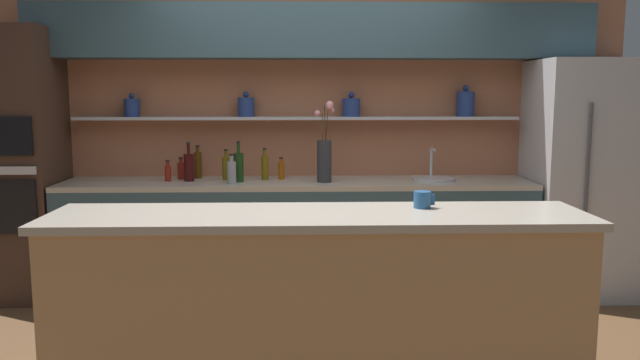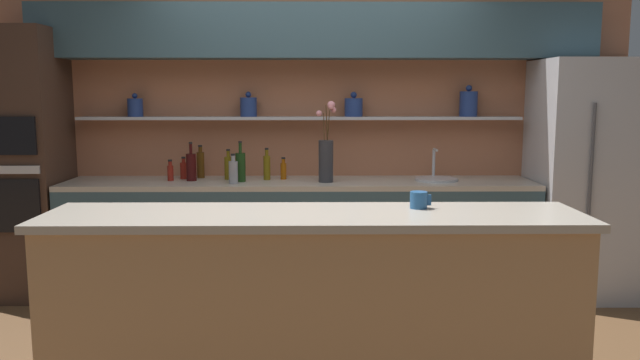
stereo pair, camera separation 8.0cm
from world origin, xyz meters
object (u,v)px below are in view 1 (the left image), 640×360
at_px(bottle_spirit_5, 232,172).
at_px(bottle_sauce_6, 168,172).
at_px(refrigerator, 585,178).
at_px(sink_fixture, 434,178).
at_px(bottle_oil_8, 226,168).
at_px(bottle_wine_4, 239,167).
at_px(flower_vase, 325,156).
at_px(oven_tower, 18,165).
at_px(coffee_mug, 422,200).
at_px(bottle_wine_7, 189,167).
at_px(bottle_sauce_2, 181,170).
at_px(bottle_sauce_1, 281,170).
at_px(bottle_oil_3, 265,167).
at_px(bottle_spirit_0, 198,164).

xyz_separation_m(bottle_spirit_5, bottle_sauce_6, (-0.52, 0.17, -0.02)).
height_order(refrigerator, sink_fixture, refrigerator).
height_order(bottle_sauce_6, bottle_oil_8, bottle_oil_8).
bearing_deg(bottle_wine_4, refrigerator, 0.03).
distance_m(flower_vase, bottle_spirit_5, 0.73).
bearing_deg(oven_tower, coffee_mug, -31.50).
relative_size(bottle_wine_4, bottle_wine_7, 1.03).
relative_size(bottle_sauce_2, bottle_sauce_6, 1.06).
bearing_deg(oven_tower, bottle_sauce_2, 5.99).
height_order(bottle_sauce_1, bottle_oil_8, bottle_oil_8).
bearing_deg(bottle_sauce_6, coffee_mug, -46.19).
relative_size(refrigerator, bottle_sauce_2, 10.41).
bearing_deg(flower_vase, bottle_sauce_1, 153.84).
height_order(bottle_spirit_5, bottle_oil_8, bottle_oil_8).
height_order(bottle_oil_3, bottle_sauce_6, bottle_oil_3).
xyz_separation_m(bottle_sauce_1, bottle_wine_4, (-0.33, -0.13, 0.04)).
bearing_deg(bottle_wine_7, bottle_oil_8, 14.32).
bearing_deg(bottle_spirit_0, sink_fixture, -5.23).
height_order(oven_tower, bottle_sauce_1, oven_tower).
bearing_deg(bottle_oil_3, coffee_mug, -62.96).
xyz_separation_m(bottle_oil_3, bottle_wine_4, (-0.20, -0.10, 0.01)).
distance_m(bottle_spirit_0, bottle_oil_8, 0.26).
relative_size(oven_tower, bottle_spirit_0, 7.80).
bearing_deg(bottle_wine_7, oven_tower, -179.47).
bearing_deg(bottle_wine_7, bottle_sauce_1, 6.38).
distance_m(refrigerator, bottle_sauce_6, 3.32).
xyz_separation_m(bottle_sauce_2, coffee_mug, (1.60, -1.87, 0.07)).
height_order(oven_tower, sink_fixture, oven_tower).
xyz_separation_m(oven_tower, bottle_oil_8, (1.61, 0.08, -0.04)).
height_order(flower_vase, sink_fixture, flower_vase).
bearing_deg(flower_vase, bottle_sauce_6, 175.85).
bearing_deg(bottle_oil_8, oven_tower, -176.98).
height_order(bottle_spirit_5, coffee_mug, bottle_spirit_5).
relative_size(refrigerator, oven_tower, 0.89).
relative_size(sink_fixture, coffee_mug, 3.11).
bearing_deg(bottle_oil_3, bottle_spirit_5, -138.39).
bearing_deg(bottle_wine_7, bottle_spirit_5, -24.92).
bearing_deg(sink_fixture, bottle_wine_4, -178.18).
bearing_deg(bottle_oil_8, sink_fixture, -2.52).
relative_size(bottle_sauce_6, coffee_mug, 1.55).
bearing_deg(bottle_oil_3, oven_tower, -178.14).
xyz_separation_m(refrigerator, flower_vase, (-2.08, -0.04, 0.19)).
distance_m(refrigerator, bottle_oil_8, 2.87).
bearing_deg(refrigerator, bottle_spirit_0, 175.91).
bearing_deg(coffee_mug, bottle_sauce_2, 130.57).
distance_m(bottle_wine_4, coffee_mug, 2.03).
relative_size(sink_fixture, bottle_spirit_0, 1.26).
distance_m(bottle_oil_8, coffee_mug, 2.20).
bearing_deg(bottle_sauce_1, flower_vase, -26.16).
xyz_separation_m(bottle_wine_7, coffee_mug, (1.51, -1.75, 0.03)).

